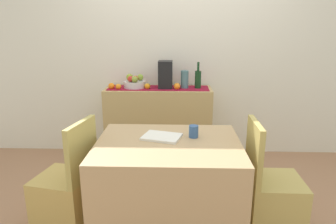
% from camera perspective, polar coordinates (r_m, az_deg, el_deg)
% --- Properties ---
extents(ground_plane, '(6.40, 6.40, 0.02)m').
position_cam_1_polar(ground_plane, '(3.03, 2.03, -15.71)').
color(ground_plane, '#A27456').
rests_on(ground_plane, ground).
extents(room_wall_rear, '(6.40, 0.06, 2.70)m').
position_cam_1_polar(room_wall_rear, '(3.77, 2.23, 12.35)').
color(room_wall_rear, silver).
rests_on(room_wall_rear, ground).
extents(sideboard_console, '(1.23, 0.42, 0.87)m').
position_cam_1_polar(sideboard_console, '(3.69, -1.74, -2.21)').
color(sideboard_console, tan).
rests_on(sideboard_console, ground).
extents(table_runner, '(1.16, 0.32, 0.01)m').
position_cam_1_polar(table_runner, '(3.58, -1.80, 4.46)').
color(table_runner, maroon).
rests_on(table_runner, sideboard_console).
extents(fruit_bowl, '(0.25, 0.25, 0.07)m').
position_cam_1_polar(fruit_bowl, '(3.60, -6.19, 5.09)').
color(fruit_bowl, silver).
rests_on(fruit_bowl, table_runner).
extents(apple_front, '(0.07, 0.07, 0.07)m').
position_cam_1_polar(apple_front, '(3.56, -6.95, 6.07)').
color(apple_front, red).
rests_on(apple_front, fruit_bowl).
extents(apple_center, '(0.07, 0.07, 0.07)m').
position_cam_1_polar(apple_center, '(3.58, -6.01, 6.16)').
color(apple_center, '#A63619').
rests_on(apple_center, fruit_bowl).
extents(apple_rear, '(0.07, 0.07, 0.07)m').
position_cam_1_polar(apple_rear, '(3.64, -5.15, 6.40)').
color(apple_rear, '#8AAE37').
rests_on(apple_rear, fruit_bowl).
extents(apple_upper, '(0.07, 0.07, 0.07)m').
position_cam_1_polar(apple_upper, '(3.51, -6.15, 6.03)').
color(apple_upper, olive).
rests_on(apple_upper, fruit_bowl).
extents(apple_left, '(0.08, 0.08, 0.08)m').
position_cam_1_polar(apple_left, '(3.64, -7.11, 6.40)').
color(apple_left, olive).
rests_on(apple_left, fruit_bowl).
extents(wine_bottle, '(0.07, 0.07, 0.30)m').
position_cam_1_polar(wine_bottle, '(3.56, 5.56, 6.09)').
color(wine_bottle, '#14371B').
rests_on(wine_bottle, sideboard_console).
extents(coffee_maker, '(0.16, 0.18, 0.32)m').
position_cam_1_polar(coffee_maker, '(3.55, -0.48, 6.90)').
color(coffee_maker, black).
rests_on(coffee_maker, sideboard_console).
extents(ceramic_vase, '(0.09, 0.09, 0.20)m').
position_cam_1_polar(ceramic_vase, '(3.56, 3.08, 5.99)').
color(ceramic_vase, slate).
rests_on(ceramic_vase, sideboard_console).
extents(orange_loose_near_bowl, '(0.07, 0.07, 0.07)m').
position_cam_1_polar(orange_loose_near_bowl, '(3.58, -10.41, 4.74)').
color(orange_loose_near_bowl, orange).
rests_on(orange_loose_near_bowl, sideboard_console).
extents(orange_loose_end, '(0.07, 0.07, 0.07)m').
position_cam_1_polar(orange_loose_end, '(3.50, 1.66, 4.77)').
color(orange_loose_end, orange).
rests_on(orange_loose_end, sideboard_console).
extents(orange_loose_mid, '(0.07, 0.07, 0.07)m').
position_cam_1_polar(orange_loose_mid, '(3.53, -3.84, 4.77)').
color(orange_loose_mid, orange).
rests_on(orange_loose_mid, sideboard_console).
extents(orange_loose_far, '(0.07, 0.07, 0.07)m').
position_cam_1_polar(orange_loose_far, '(3.55, -9.16, 4.64)').
color(orange_loose_far, orange).
rests_on(orange_loose_far, sideboard_console).
extents(dining_table, '(1.07, 0.84, 0.74)m').
position_cam_1_polar(dining_table, '(2.44, 0.06, -13.71)').
color(dining_table, tan).
rests_on(dining_table, ground).
extents(open_book, '(0.33, 0.28, 0.02)m').
position_cam_1_polar(open_book, '(2.37, -1.17, -4.60)').
color(open_book, white).
rests_on(open_book, dining_table).
extents(coffee_cup, '(0.07, 0.07, 0.09)m').
position_cam_1_polar(coffee_cup, '(2.38, 4.75, -3.60)').
color(coffee_cup, '#335892').
rests_on(coffee_cup, dining_table).
extents(chair_near_window, '(0.47, 0.47, 0.90)m').
position_cam_1_polar(chair_near_window, '(2.64, -18.16, -14.78)').
color(chair_near_window, tan).
rests_on(chair_near_window, ground).
extents(chair_by_corner, '(0.41, 0.41, 0.90)m').
position_cam_1_polar(chair_by_corner, '(2.60, 18.61, -15.32)').
color(chair_by_corner, tan).
rests_on(chair_by_corner, ground).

